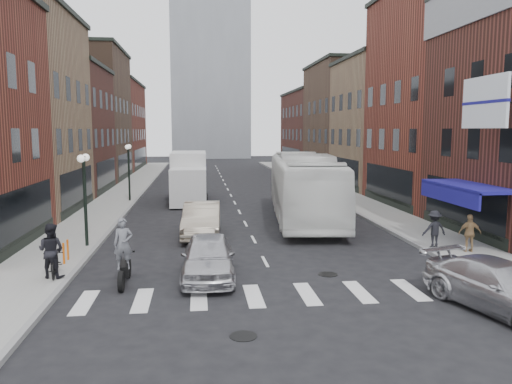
# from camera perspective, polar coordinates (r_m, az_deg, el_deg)

# --- Properties ---
(ground) EXTENTS (160.00, 160.00, 0.00)m
(ground) POSITION_cam_1_polar(r_m,az_deg,el_deg) (18.81, 1.46, -8.74)
(ground) COLOR black
(ground) RESTS_ON ground
(sidewalk_left) EXTENTS (3.00, 74.00, 0.15)m
(sidewalk_left) POSITION_cam_1_polar(r_m,az_deg,el_deg) (40.66, -15.03, -0.27)
(sidewalk_left) COLOR gray
(sidewalk_left) RESTS_ON ground
(sidewalk_right) EXTENTS (3.00, 74.00, 0.15)m
(sidewalk_right) POSITION_cam_1_polar(r_m,az_deg,el_deg) (41.72, 8.74, 0.08)
(sidewalk_right) COLOR gray
(sidewalk_right) RESTS_ON ground
(curb_left) EXTENTS (0.20, 74.00, 0.16)m
(curb_left) POSITION_cam_1_polar(r_m,az_deg,el_deg) (40.48, -12.92, -0.35)
(curb_left) COLOR gray
(curb_left) RESTS_ON ground
(curb_right) EXTENTS (0.20, 74.00, 0.16)m
(curb_right) POSITION_cam_1_polar(r_m,az_deg,el_deg) (41.36, 6.74, -0.06)
(curb_right) COLOR gray
(curb_right) RESTS_ON ground
(crosswalk_stripes) EXTENTS (12.00, 2.20, 0.01)m
(crosswalk_stripes) POSITION_cam_1_polar(r_m,az_deg,el_deg) (15.98, 3.01, -11.66)
(crosswalk_stripes) COLOR silver
(crosswalk_stripes) RESTS_ON ground
(bldg_left_mid_b) EXTENTS (10.30, 10.20, 10.30)m
(bldg_left_mid_b) POSITION_cam_1_polar(r_m,az_deg,el_deg) (43.70, -23.37, 6.57)
(bldg_left_mid_b) COLOR #472219
(bldg_left_mid_b) RESTS_ON ground
(bldg_left_far_a) EXTENTS (10.30, 12.20, 13.30)m
(bldg_left_far_a) POSITION_cam_1_polar(r_m,az_deg,el_deg) (54.36, -20.13, 8.30)
(bldg_left_far_a) COLOR #493224
(bldg_left_far_a) RESTS_ON ground
(bldg_left_far_b) EXTENTS (10.30, 16.20, 11.30)m
(bldg_left_far_b) POSITION_cam_1_polar(r_m,az_deg,el_deg) (68.05, -17.36, 7.24)
(bldg_left_far_b) COLOR maroon
(bldg_left_far_b) RESTS_ON ground
(bldg_right_mid_a) EXTENTS (10.30, 10.20, 14.30)m
(bldg_right_mid_a) POSITION_cam_1_polar(r_m,az_deg,el_deg) (36.48, 22.45, 9.76)
(bldg_right_mid_a) COLOR maroon
(bldg_right_mid_a) RESTS_ON ground
(bldg_right_mid_b) EXTENTS (10.30, 10.20, 11.30)m
(bldg_right_mid_b) POSITION_cam_1_polar(r_m,az_deg,el_deg) (45.44, 16.19, 7.50)
(bldg_right_mid_b) COLOR #88674B
(bldg_right_mid_b) RESTS_ON ground
(bldg_right_far_a) EXTENTS (10.30, 12.20, 12.30)m
(bldg_right_far_a) POSITION_cam_1_polar(r_m,az_deg,el_deg) (55.76, 11.78, 8.02)
(bldg_right_far_a) COLOR #493224
(bldg_right_far_a) RESTS_ON ground
(bldg_right_far_b) EXTENTS (10.30, 16.20, 10.30)m
(bldg_right_far_b) POSITION_cam_1_polar(r_m,az_deg,el_deg) (69.17, 8.07, 7.07)
(bldg_right_far_b) COLOR #472219
(bldg_right_far_b) RESTS_ON ground
(awning_blue) EXTENTS (1.80, 5.00, 0.78)m
(awning_blue) POSITION_cam_1_polar(r_m,az_deg,el_deg) (23.56, 22.57, 0.46)
(awning_blue) COLOR navy
(awning_blue) RESTS_ON ground
(billboard_sign) EXTENTS (1.52, 3.00, 3.70)m
(billboard_sign) POSITION_cam_1_polar(r_m,az_deg,el_deg) (21.55, 24.85, 9.11)
(billboard_sign) COLOR black
(billboard_sign) RESTS_ON ground
(distant_tower) EXTENTS (14.00, 14.00, 50.00)m
(distant_tower) POSITION_cam_1_polar(r_m,az_deg,el_deg) (97.97, -5.35, 18.80)
(distant_tower) COLOR #9399A0
(distant_tower) RESTS_ON ground
(streetlamp_near) EXTENTS (0.32, 1.22, 4.11)m
(streetlamp_near) POSITION_cam_1_polar(r_m,az_deg,el_deg) (22.54, -19.02, 1.06)
(streetlamp_near) COLOR black
(streetlamp_near) RESTS_ON ground
(streetlamp_far) EXTENTS (0.32, 1.22, 4.11)m
(streetlamp_far) POSITION_cam_1_polar(r_m,az_deg,el_deg) (36.29, -14.35, 3.39)
(streetlamp_far) COLOR black
(streetlamp_far) RESTS_ON ground
(bike_rack) EXTENTS (0.08, 0.68, 0.80)m
(bike_rack) POSITION_cam_1_polar(r_m,az_deg,el_deg) (20.37, -20.91, -6.38)
(bike_rack) COLOR #D8590C
(bike_rack) RESTS_ON sidewalk_left
(box_truck) EXTENTS (2.56, 8.09, 3.52)m
(box_truck) POSITION_cam_1_polar(r_m,az_deg,el_deg) (36.18, -7.69, 1.67)
(box_truck) COLOR silver
(box_truck) RESTS_ON ground
(motorcycle_rider) EXTENTS (0.67, 2.23, 2.27)m
(motorcycle_rider) POSITION_cam_1_polar(r_m,az_deg,el_deg) (17.19, -14.88, -6.85)
(motorcycle_rider) COLOR black
(motorcycle_rider) RESTS_ON ground
(transit_bus) EXTENTS (4.63, 13.84, 3.78)m
(transit_bus) POSITION_cam_1_polar(r_m,az_deg,el_deg) (28.73, 5.49, 0.60)
(transit_bus) COLOR white
(transit_bus) RESTS_ON ground
(sedan_left_near) EXTENTS (1.96, 4.53, 1.52)m
(sedan_left_near) POSITION_cam_1_polar(r_m,az_deg,el_deg) (17.54, -5.49, -7.37)
(sedan_left_near) COLOR silver
(sedan_left_near) RESTS_ON ground
(sedan_left_far) EXTENTS (1.98, 5.04, 1.63)m
(sedan_left_far) POSITION_cam_1_polar(r_m,az_deg,el_deg) (24.29, -6.22, -3.17)
(sedan_left_far) COLOR beige
(sedan_left_far) RESTS_ON ground
(curb_car) EXTENTS (3.31, 5.24, 1.41)m
(curb_car) POSITION_cam_1_polar(r_m,az_deg,el_deg) (16.01, 26.18, -9.71)
(curb_car) COLOR silver
(curb_car) RESTS_ON ground
(parked_bicycle) EXTENTS (0.90, 1.84, 0.92)m
(parked_bicycle) POSITION_cam_1_polar(r_m,az_deg,el_deg) (18.66, -21.96, -7.45)
(parked_bicycle) COLOR black
(parked_bicycle) RESTS_ON sidewalk_left
(ped_left_solo) EXTENTS (1.02, 0.76, 1.87)m
(ped_left_solo) POSITION_cam_1_polar(r_m,az_deg,el_deg) (18.35, -22.39, -6.20)
(ped_left_solo) COLOR black
(ped_left_solo) RESTS_ON sidewalk_left
(ped_right_a) EXTENTS (1.04, 0.54, 1.58)m
(ped_right_a) POSITION_cam_1_polar(r_m,az_deg,el_deg) (22.59, 19.70, -4.01)
(ped_right_a) COLOR black
(ped_right_a) RESTS_ON sidewalk_right
(ped_right_b) EXTENTS (0.98, 0.60, 1.57)m
(ped_right_b) POSITION_cam_1_polar(r_m,az_deg,el_deg) (22.30, 23.25, -4.34)
(ped_right_b) COLOR #93724B
(ped_right_b) RESTS_ON sidewalk_right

